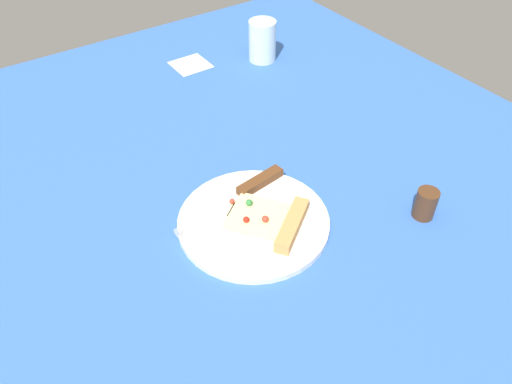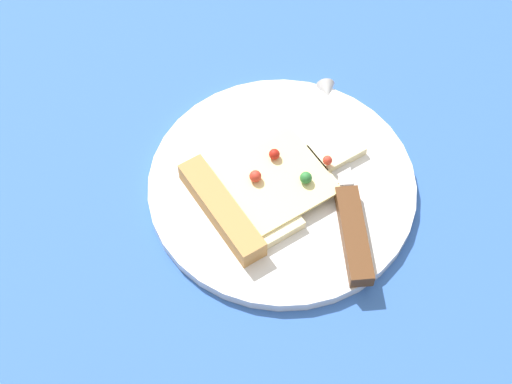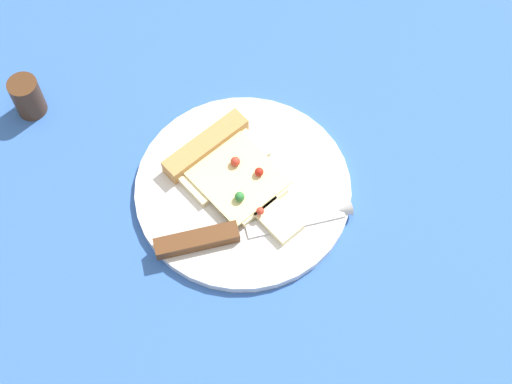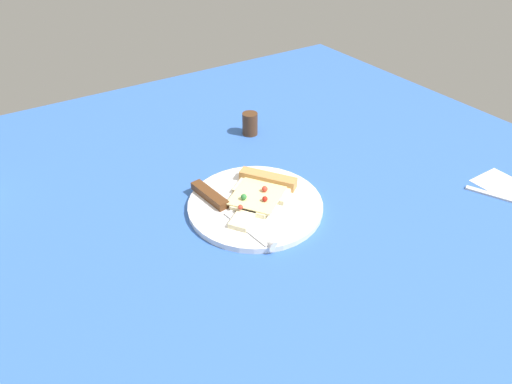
# 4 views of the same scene
# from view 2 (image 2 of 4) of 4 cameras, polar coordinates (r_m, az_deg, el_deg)

# --- Properties ---
(ground_plane) EXTENTS (1.59, 1.59, 0.03)m
(ground_plane) POSITION_cam_2_polar(r_m,az_deg,el_deg) (0.84, 4.15, 3.99)
(ground_plane) COLOR #3360B7
(ground_plane) RESTS_ON ground
(plate) EXTENTS (0.27, 0.27, 0.01)m
(plate) POSITION_cam_2_polar(r_m,az_deg,el_deg) (0.78, 1.90, 0.46)
(plate) COLOR silver
(plate) RESTS_ON ground_plane
(pizza_slice) EXTENTS (0.16, 0.19, 0.03)m
(pizza_slice) POSITION_cam_2_polar(r_m,az_deg,el_deg) (0.76, 0.31, 0.15)
(pizza_slice) COLOR beige
(pizza_slice) RESTS_ON plate
(knife) EXTENTS (0.24, 0.05, 0.02)m
(knife) POSITION_cam_2_polar(r_m,az_deg,el_deg) (0.76, 6.59, -0.23)
(knife) COLOR silver
(knife) RESTS_ON plate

